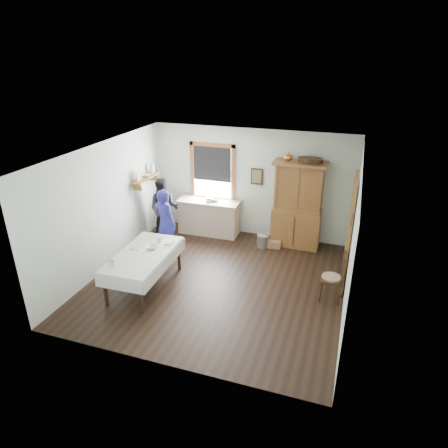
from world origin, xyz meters
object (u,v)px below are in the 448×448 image
object	(u,v)px
china_hutch	(297,205)
pail	(263,241)
dining_table	(145,270)
wicker_basket	(274,244)
work_counter	(209,217)
woman_blue	(166,226)
spindle_chair	(332,277)
figure_dark	(164,211)

from	to	relation	value
china_hutch	pail	xyz separation A→B (m)	(-0.72, -0.34, -0.88)
dining_table	wicker_basket	bearing A→B (deg)	50.10
work_counter	dining_table	size ratio (longest dim) A/B	0.84
woman_blue	dining_table	bearing A→B (deg)	120.49
spindle_chair	wicker_basket	bearing A→B (deg)	127.45
spindle_chair	wicker_basket	xyz separation A→B (m)	(-1.46, 1.79, -0.40)
spindle_chair	pail	distance (m)	2.48
dining_table	spindle_chair	size ratio (longest dim) A/B	1.91
pail	wicker_basket	distance (m)	0.28
china_hutch	wicker_basket	bearing A→B (deg)	-146.02
figure_dark	wicker_basket	bearing A→B (deg)	-7.39
dining_table	pail	distance (m)	3.08
work_counter	wicker_basket	size ratio (longest dim) A/B	5.09
work_counter	wicker_basket	xyz separation A→B (m)	(1.78, -0.28, -0.36)
work_counter	spindle_chair	size ratio (longest dim) A/B	1.60
pail	figure_dark	world-z (taller)	figure_dark
wicker_basket	spindle_chair	bearing A→B (deg)	-50.79
woman_blue	figure_dark	size ratio (longest dim) A/B	1.06
work_counter	dining_table	world-z (taller)	work_counter
china_hutch	dining_table	bearing A→B (deg)	-132.02
spindle_chair	wicker_basket	world-z (taller)	spindle_chair
pail	woman_blue	world-z (taller)	woman_blue
wicker_basket	dining_table	bearing A→B (deg)	-129.90
wicker_basket	figure_dark	bearing A→B (deg)	-173.60
pail	work_counter	bearing A→B (deg)	167.82
figure_dark	dining_table	bearing A→B (deg)	-87.71
work_counter	woman_blue	distance (m)	1.59
wicker_basket	woman_blue	xyz separation A→B (m)	(-2.26, -1.21, 0.66)
dining_table	work_counter	bearing A→B (deg)	83.37
wicker_basket	woman_blue	world-z (taller)	woman_blue
pail	wicker_basket	bearing A→B (deg)	9.88
china_hutch	dining_table	xyz separation A→B (m)	(-2.55, -2.81, -0.66)
dining_table	woman_blue	size ratio (longest dim) A/B	1.24
pail	wicker_basket	xyz separation A→B (m)	(0.27, 0.05, -0.06)
dining_table	spindle_chair	bearing A→B (deg)	11.47
china_hutch	woman_blue	bearing A→B (deg)	-150.78
dining_table	figure_dark	xyz separation A→B (m)	(-0.64, 2.21, 0.34)
dining_table	pail	size ratio (longest dim) A/B	6.06
pail	dining_table	bearing A→B (deg)	-126.55
china_hutch	pail	size ratio (longest dim) A/B	6.73
spindle_chair	woman_blue	distance (m)	3.78
dining_table	woman_blue	bearing A→B (deg)	96.90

